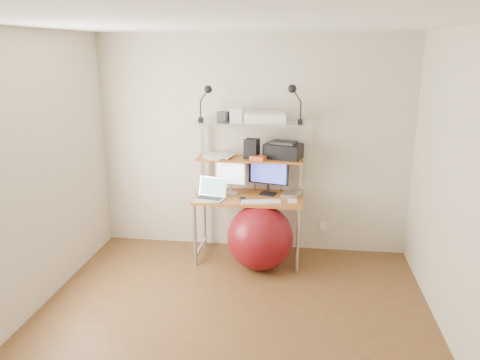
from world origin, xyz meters
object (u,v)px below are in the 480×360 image
Objects in this scene: monitor_black at (268,174)px; printer at (283,150)px; monitor_silver at (230,176)px; exercise_ball at (260,237)px; laptop at (211,194)px.

monitor_black is 0.31m from printer.
monitor_silver is at bearing -155.36° from printer.
monitor_black reaches higher than monitor_silver.
monitor_black is at bearing -146.83° from printer.
monitor_silver is at bearing 138.66° from exercise_ball.
exercise_ball is (-0.21, -0.41, -0.88)m from printer.
monitor_black is (0.42, 0.03, 0.02)m from monitor_silver.
monitor_black reaches higher than laptop.
monitor_silver is 0.86× the size of monitor_black.
printer reaches higher than exercise_ball.
printer reaches higher than laptop.
exercise_ball is (0.55, -0.13, -0.43)m from laptop.
monitor_silver is 0.55× the size of exercise_ball.
monitor_black is 1.23× the size of laptop.
printer is (0.16, 0.05, 0.27)m from monitor_black.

